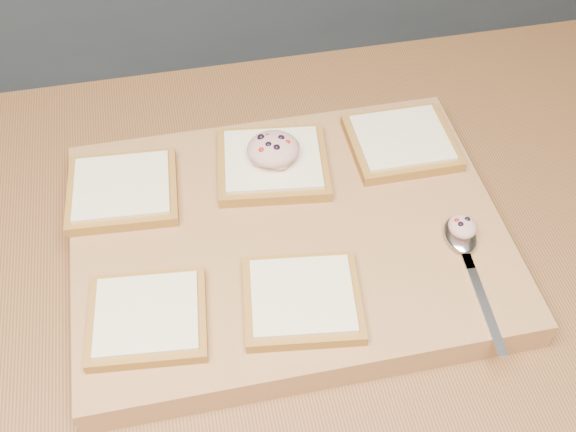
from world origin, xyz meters
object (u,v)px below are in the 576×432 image
object	(u,v)px
tuna_salad_dollop	(273,149)
spoon	(463,244)
bread_far_center	(273,163)
cutting_board	(288,239)

from	to	relation	value
tuna_salad_dollop	spoon	bearing A→B (deg)	-41.86
tuna_salad_dollop	spoon	xyz separation A→B (m)	(0.17, -0.15, -0.03)
tuna_salad_dollop	bread_far_center	bearing A→B (deg)	-173.45
bread_far_center	spoon	distance (m)	0.22
cutting_board	bread_far_center	world-z (taller)	bread_far_center
cutting_board	tuna_salad_dollop	distance (m)	0.10
cutting_board	tuna_salad_dollop	xyz separation A→B (m)	(0.00, 0.09, 0.05)
tuna_salad_dollop	spoon	world-z (taller)	tuna_salad_dollop
tuna_salad_dollop	cutting_board	bearing A→B (deg)	-91.26
bread_far_center	spoon	size ratio (longest dim) A/B	0.81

